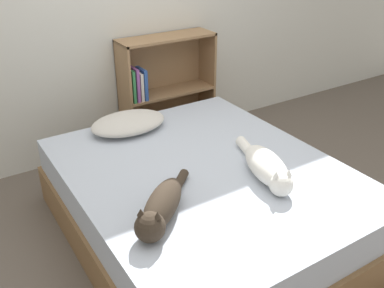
{
  "coord_description": "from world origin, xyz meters",
  "views": [
    {
      "loc": [
        -1.19,
        -1.74,
        1.74
      ],
      "look_at": [
        0.0,
        0.14,
        0.56
      ],
      "focal_mm": 40.0,
      "sensor_mm": 36.0,
      "label": 1
    }
  ],
  "objects_px": {
    "bed": "(204,202)",
    "cat_light": "(267,167)",
    "pillow": "(128,123)",
    "bookshelf": "(163,89)",
    "cat_dark": "(161,208)"
  },
  "relations": [
    {
      "from": "cat_light",
      "to": "bookshelf",
      "type": "bearing_deg",
      "value": -169.61
    },
    {
      "from": "cat_dark",
      "to": "bookshelf",
      "type": "distance_m",
      "value": 1.74
    },
    {
      "from": "pillow",
      "to": "bookshelf",
      "type": "bearing_deg",
      "value": 43.87
    },
    {
      "from": "bed",
      "to": "cat_dark",
      "type": "distance_m",
      "value": 0.61
    },
    {
      "from": "pillow",
      "to": "bookshelf",
      "type": "distance_m",
      "value": 0.78
    },
    {
      "from": "bed",
      "to": "cat_light",
      "type": "bearing_deg",
      "value": -48.04
    },
    {
      "from": "bed",
      "to": "cat_light",
      "type": "distance_m",
      "value": 0.46
    },
    {
      "from": "pillow",
      "to": "bookshelf",
      "type": "xyz_separation_m",
      "value": [
        0.56,
        0.54,
        -0.04
      ]
    },
    {
      "from": "cat_dark",
      "to": "bookshelf",
      "type": "xyz_separation_m",
      "value": [
        0.85,
        1.52,
        -0.06
      ]
    },
    {
      "from": "bed",
      "to": "bookshelf",
      "type": "xyz_separation_m",
      "value": [
        0.41,
        1.24,
        0.25
      ]
    },
    {
      "from": "cat_light",
      "to": "cat_dark",
      "type": "distance_m",
      "value": 0.68
    },
    {
      "from": "bed",
      "to": "bookshelf",
      "type": "height_order",
      "value": "bookshelf"
    },
    {
      "from": "cat_dark",
      "to": "bed",
      "type": "bearing_deg",
      "value": 170.33
    },
    {
      "from": "bed",
      "to": "cat_light",
      "type": "relative_size",
      "value": 2.92
    },
    {
      "from": "bed",
      "to": "bookshelf",
      "type": "relative_size",
      "value": 1.97
    }
  ]
}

